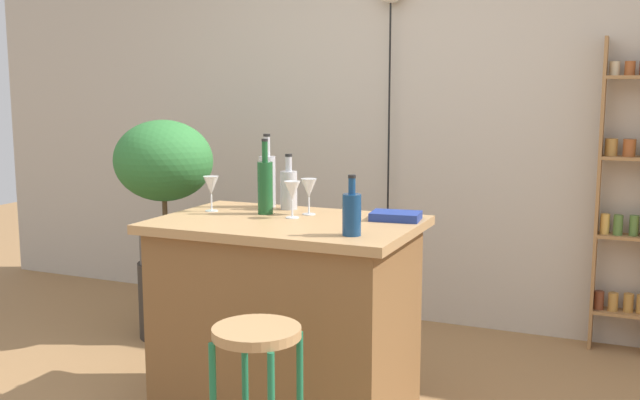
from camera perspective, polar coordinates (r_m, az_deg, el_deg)
back_wall at (r=4.70m, az=6.28°, el=7.74°), size 6.40×0.10×2.80m
kitchen_counter at (r=3.32m, az=-2.54°, el=-9.18°), size 1.12×0.74×0.90m
bar_stool at (r=2.58m, az=-4.86°, el=-13.62°), size 0.30×0.30×0.68m
spice_shelf at (r=4.39m, az=22.60°, el=0.22°), size 0.32×0.13×1.74m
plant_stool at (r=4.53m, az=-11.65°, el=-7.47°), size 0.34×0.34×0.45m
potted_plant at (r=4.38m, az=-11.95°, el=2.17°), size 0.59×0.53×0.84m
bottle_sauce_amber at (r=3.55m, az=-4.09°, el=1.59°), size 0.08×0.08×0.35m
bottle_vinegar at (r=3.49m, az=-2.42°, el=0.89°), size 0.08×0.08×0.26m
bottle_wine_red at (r=3.36m, az=-4.24°, el=1.11°), size 0.07×0.07×0.34m
bottle_spirits_clear at (r=2.87m, az=2.46°, el=-1.00°), size 0.07×0.07×0.24m
wine_glass_left at (r=3.25m, az=-2.19°, el=0.64°), size 0.07×0.07×0.16m
wine_glass_center at (r=3.46m, az=-8.39°, el=1.05°), size 0.07×0.07×0.16m
wine_glass_right at (r=3.33m, az=-0.86°, el=0.85°), size 0.07×0.07×0.16m
cookbook at (r=3.23m, az=5.85°, el=-1.23°), size 0.23×0.17×0.03m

